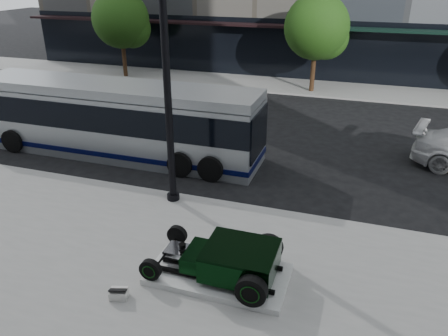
% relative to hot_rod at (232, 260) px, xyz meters
% --- Properties ---
extents(ground, '(120.00, 120.00, 0.00)m').
position_rel_hot_rod_xyz_m(ground, '(-1.70, 5.72, -0.70)').
color(ground, black).
rests_on(ground, ground).
extents(sidewalk_far, '(70.00, 4.00, 0.12)m').
position_rel_hot_rod_xyz_m(sidewalk_far, '(-1.70, 19.72, -0.64)').
color(sidewalk_far, gray).
rests_on(sidewalk_far, ground).
extents(street_trees, '(29.80, 3.80, 5.70)m').
position_rel_hot_rod_xyz_m(street_trees, '(-0.55, 18.79, 3.07)').
color(street_trees, black).
rests_on(street_trees, sidewalk_far).
extents(display_plinth, '(3.40, 1.80, 0.15)m').
position_rel_hot_rod_xyz_m(display_plinth, '(-0.33, 0.00, -0.50)').
color(display_plinth, silver).
rests_on(display_plinth, sidewalk_near).
extents(hot_rod, '(3.22, 2.00, 0.81)m').
position_rel_hot_rod_xyz_m(hot_rod, '(0.00, 0.00, 0.00)').
color(hot_rod, black).
rests_on(hot_rod, display_plinth).
extents(info_plaque, '(0.47, 0.40, 0.31)m').
position_rel_hot_rod_xyz_m(info_plaque, '(-2.27, -1.45, -0.45)').
color(info_plaque, silver).
rests_on(info_plaque, sidewalk_near).
extents(lamppost, '(0.41, 0.41, 7.47)m').
position_rel_hot_rod_xyz_m(lamppost, '(-3.05, 3.28, 2.88)').
color(lamppost, black).
rests_on(lamppost, sidewalk_near).
extents(transit_bus, '(12.12, 2.88, 2.92)m').
position_rel_hot_rod_xyz_m(transit_bus, '(-7.00, 6.48, 0.79)').
color(transit_bus, '#A1A6AA').
rests_on(transit_bus, ground).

